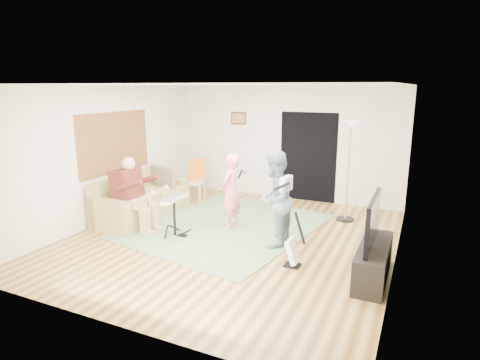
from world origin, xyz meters
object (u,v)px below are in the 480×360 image
object	(u,v)px
guitar_spare	(293,251)
torchiere_lamp	(349,153)
singer	(231,191)
dining_chair	(196,186)
tv_cabinet	(373,262)
drum_kit	(175,219)
sofa	(140,203)
guitarist	(274,199)
television	(373,221)

from	to	relation	value
guitar_spare	torchiere_lamp	distance (m)	2.81
singer	guitar_spare	xyz separation A→B (m)	(1.61, -1.16, -0.48)
dining_chair	tv_cabinet	distance (m)	4.96
guitar_spare	torchiere_lamp	bearing A→B (deg)	82.94
drum_kit	singer	bearing A→B (deg)	47.71
sofa	torchiere_lamp	size ratio (longest dim) A/B	1.09
singer	tv_cabinet	bearing A→B (deg)	70.50
sofa	singer	world-z (taller)	singer
drum_kit	guitarist	size ratio (longest dim) A/B	0.46
dining_chair	tv_cabinet	size ratio (longest dim) A/B	0.71
guitar_spare	television	world-z (taller)	television
torchiere_lamp	tv_cabinet	distance (m)	2.81
guitarist	guitar_spare	size ratio (longest dim) A/B	1.88
drum_kit	guitar_spare	distance (m)	2.38
sofa	television	bearing A→B (deg)	-10.49
drum_kit	tv_cabinet	distance (m)	3.51
guitarist	dining_chair	distance (m)	3.25
sofa	tv_cabinet	size ratio (longest dim) A/B	1.58
dining_chair	television	size ratio (longest dim) A/B	0.83
guitarist	tv_cabinet	world-z (taller)	guitarist
sofa	guitarist	bearing A→B (deg)	-5.86
torchiere_lamp	guitar_spare	bearing A→B (deg)	-97.06
sofa	singer	distance (m)	2.09
torchiere_lamp	television	size ratio (longest dim) A/B	1.70
tv_cabinet	torchiere_lamp	bearing A→B (deg)	108.81
tv_cabinet	television	xyz separation A→B (m)	(-0.05, 0.00, 0.60)
guitar_spare	torchiere_lamp	xyz separation A→B (m)	(0.32, 2.55, 1.13)
singer	guitarist	size ratio (longest dim) A/B	0.89
drum_kit	guitar_spare	bearing A→B (deg)	-8.20
guitarist	dining_chair	xyz separation A→B (m)	(-2.64, 1.84, -0.47)
singer	dining_chair	size ratio (longest dim) A/B	1.47
guitar_spare	tv_cabinet	distance (m)	1.15
drum_kit	tv_cabinet	world-z (taller)	drum_kit
torchiere_lamp	dining_chair	size ratio (longest dim) A/B	2.03
singer	guitar_spare	world-z (taller)	singer
drum_kit	dining_chair	xyz separation A→B (m)	(-0.85, 2.17, 0.02)
guitarist	torchiere_lamp	size ratio (longest dim) A/B	0.81
singer	tv_cabinet	xyz separation A→B (m)	(2.76, -1.05, -0.48)
guitarist	tv_cabinet	bearing A→B (deg)	68.87
torchiere_lamp	dining_chair	xyz separation A→B (m)	(-3.52, -0.04, -1.03)
drum_kit	guitarist	world-z (taller)	guitarist
torchiere_lamp	sofa	bearing A→B (deg)	-158.58
guitarist	singer	bearing A→B (deg)	-117.61
television	drum_kit	bearing A→B (deg)	176.20
television	guitar_spare	bearing A→B (deg)	-174.25
tv_cabinet	guitar_spare	bearing A→B (deg)	-174.50
sofa	guitar_spare	distance (m)	3.79
torchiere_lamp	tv_cabinet	size ratio (longest dim) A/B	1.44
singer	tv_cabinet	size ratio (longest dim) A/B	1.04
guitarist	guitar_spare	distance (m)	1.04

